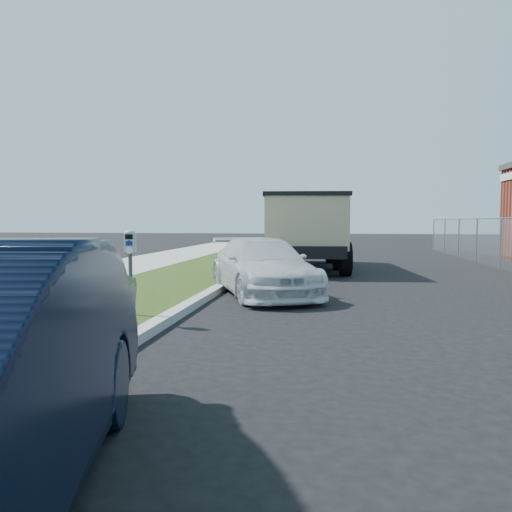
# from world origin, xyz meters

# --- Properties ---
(ground) EXTENTS (120.00, 120.00, 0.00)m
(ground) POSITION_xyz_m (0.00, 0.00, 0.00)
(ground) COLOR black
(ground) RESTS_ON ground
(streetside) EXTENTS (6.12, 50.00, 0.15)m
(streetside) POSITION_xyz_m (-5.57, 2.00, 0.07)
(streetside) COLOR gray
(streetside) RESTS_ON ground
(parking_meter) EXTENTS (0.21, 0.16, 1.41)m
(parking_meter) POSITION_xyz_m (-3.22, -0.95, 1.16)
(parking_meter) COLOR #3F4247
(parking_meter) RESTS_ON ground
(white_wagon) EXTENTS (3.47, 4.84, 1.30)m
(white_wagon) POSITION_xyz_m (-1.52, 2.67, 0.65)
(white_wagon) COLOR silver
(white_wagon) RESTS_ON ground
(dump_truck) EXTENTS (3.35, 7.12, 2.70)m
(dump_truck) POSITION_xyz_m (-1.00, 9.50, 1.52)
(dump_truck) COLOR black
(dump_truck) RESTS_ON ground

